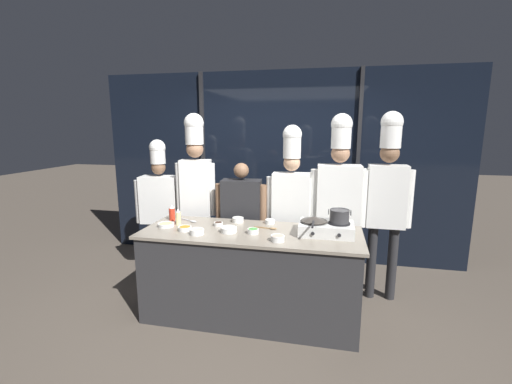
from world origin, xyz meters
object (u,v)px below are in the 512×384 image
prep_bowl_chicken (197,231)px  chef_sous (196,181)px  chef_pastry (339,195)px  prep_bowl_garlic (270,221)px  prep_bowl_shrimp (278,238)px  serving_spoon_solid (191,221)px  prep_bowl_bean_sprouts (238,219)px  prep_bowl_soy_glaze (218,224)px  squeeze_bottle_oil (178,217)px  portable_stove (326,228)px  serving_spoon_slotted (270,228)px  chef_head (160,202)px  chef_line (291,199)px  stock_pot (339,216)px  prep_bowl_scallions (253,231)px  prep_bowl_carrots (185,228)px  frying_pan (314,219)px  person_guest (242,215)px  squeeze_bottle_chili (172,213)px  prep_bowl_onion (229,229)px  prep_bowl_ginger (166,224)px

prep_bowl_chicken → chef_sous: 0.99m
chef_pastry → prep_bowl_garlic: bearing=23.8°
prep_bowl_shrimp → chef_sous: (-1.14, 0.90, 0.34)m
serving_spoon_solid → prep_bowl_bean_sprouts: bearing=10.5°
prep_bowl_soy_glaze → chef_pastry: size_ratio=0.05×
chef_pastry → squeeze_bottle_oil: bearing=17.2°
portable_stove → prep_bowl_garlic: portable_stove is taller
serving_spoon_solid → serving_spoon_slotted: bearing=-5.4°
prep_bowl_garlic → prep_bowl_soy_glaze: (-0.51, -0.20, -0.00)m
chef_head → chef_sous: chef_sous is taller
prep_bowl_chicken → prep_bowl_bean_sprouts: bearing=61.2°
prep_bowl_chicken → chef_line: bearing=46.1°
serving_spoon_solid → prep_bowl_chicken: bearing=-60.6°
stock_pot → prep_bowl_shrimp: size_ratio=1.67×
prep_bowl_scallions → chef_pastry: size_ratio=0.05×
prep_bowl_carrots → chef_line: size_ratio=0.07×
prep_bowl_garlic → prep_bowl_chicken: bearing=-140.7°
prep_bowl_carrots → prep_bowl_shrimp: 0.96m
prep_bowl_garlic → frying_pan: bearing=-28.3°
prep_bowl_carrots → stock_pot: bearing=6.6°
prep_bowl_soy_glaze → prep_bowl_chicken: 0.34m
person_guest → frying_pan: bearing=142.7°
squeeze_bottle_chili → prep_bowl_soy_glaze: bearing=-10.0°
prep_bowl_onion → prep_bowl_bean_sprouts: size_ratio=1.30×
stock_pot → prep_bowl_onion: stock_pot is taller
stock_pot → squeeze_bottle_oil: (-1.65, 0.01, -0.11)m
chef_line → serving_spoon_slotted: bearing=71.8°
serving_spoon_slotted → chef_line: bearing=73.8°
prep_bowl_soy_glaze → prep_bowl_shrimp: bearing=-27.2°
stock_pot → prep_bowl_shrimp: stock_pot is taller
prep_bowl_carrots → prep_bowl_soy_glaze: 0.36m
prep_bowl_soy_glaze → prep_bowl_shrimp: (0.68, -0.35, 0.01)m
squeeze_bottle_oil → prep_bowl_garlic: bearing=14.1°
stock_pot → prep_bowl_chicken: (-1.34, -0.26, -0.16)m
portable_stove → stock_pot: size_ratio=2.41×
portable_stove → chef_sous: 1.71m
frying_pan → prep_bowl_carrots: size_ratio=3.36×
prep_bowl_shrimp → squeeze_bottle_chili: bearing=160.2°
prep_bowl_shrimp → serving_spoon_solid: (-1.02, 0.44, -0.02)m
prep_bowl_chicken → serving_spoon_solid: size_ratio=0.59×
prep_bowl_ginger → serving_spoon_slotted: prep_bowl_ginger is taller
squeeze_bottle_chili → prep_bowl_onion: bearing=-21.2°
serving_spoon_solid → prep_bowl_scallions: bearing=-19.6°
prep_bowl_onion → chef_sous: size_ratio=0.08×
prep_bowl_scallions → chef_head: size_ratio=0.06×
stock_pot → prep_bowl_onion: size_ratio=1.32×
prep_bowl_chicken → chef_pastry: size_ratio=0.07×
prep_bowl_carrots → serving_spoon_solid: prep_bowl_carrots is taller
prep_bowl_garlic → chef_sous: 1.09m
prep_bowl_onion → prep_bowl_scallions: size_ratio=1.43×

